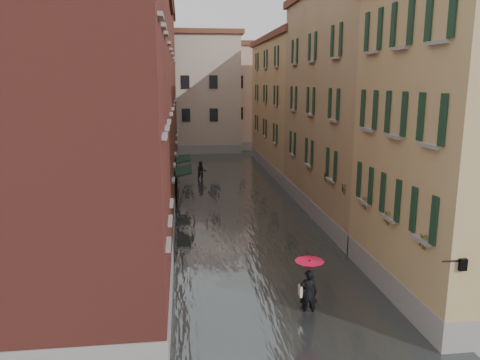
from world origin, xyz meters
TOP-DOWN VIEW (x-y plane):
  - ground at (0.00, 0.00)m, footprint 120.00×120.00m
  - floodwater at (0.00, 13.00)m, footprint 10.00×60.00m
  - building_left_near at (-7.00, -2.00)m, footprint 6.00×8.00m
  - building_left_mid at (-7.00, 9.00)m, footprint 6.00×14.00m
  - building_left_far at (-7.00, 24.00)m, footprint 6.00×16.00m
  - building_right_near at (7.00, -2.00)m, footprint 6.00×8.00m
  - building_right_mid at (7.00, 9.00)m, footprint 6.00×14.00m
  - building_right_far at (7.00, 24.00)m, footprint 6.00×16.00m
  - building_end_cream at (-3.00, 38.00)m, footprint 12.00×9.00m
  - building_end_pink at (6.00, 40.00)m, footprint 10.00×9.00m
  - awning_near at (-3.48, 11.69)m, footprint 1.09×3.17m
  - awning_far at (-3.49, 16.15)m, footprint 1.09×2.81m
  - wall_lantern at (4.33, -6.00)m, footprint 0.71×0.22m
  - window_planters at (4.12, 0.47)m, footprint 0.59×11.03m
  - pedestrian_main at (0.76, -2.96)m, footprint 1.03×1.03m
  - pedestrian_far at (-1.98, 20.10)m, footprint 0.86×0.70m

SIDE VIEW (x-z plane):
  - ground at x=0.00m, z-range 0.00..0.00m
  - floodwater at x=0.00m, z-range 0.00..0.20m
  - pedestrian_far at x=-1.98m, z-range 0.00..1.67m
  - pedestrian_main at x=0.76m, z-range 0.25..2.31m
  - awning_far at x=-3.49m, z-range 1.06..3.86m
  - awning_near at x=-3.48m, z-range 1.07..3.87m
  - wall_lantern at x=4.33m, z-range 2.83..3.18m
  - window_planters at x=4.12m, z-range 3.09..3.93m
  - building_right_near at x=7.00m, z-range 0.00..11.50m
  - building_right_far at x=7.00m, z-range 0.00..11.50m
  - building_end_pink at x=6.00m, z-range 0.00..12.00m
  - building_left_mid at x=-7.00m, z-range 0.00..12.50m
  - building_left_near at x=-7.00m, z-range 0.00..13.00m
  - building_right_mid at x=7.00m, z-range 0.00..13.00m
  - building_end_cream at x=-3.00m, z-range 0.00..13.00m
  - building_left_far at x=-7.00m, z-range 0.00..14.00m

